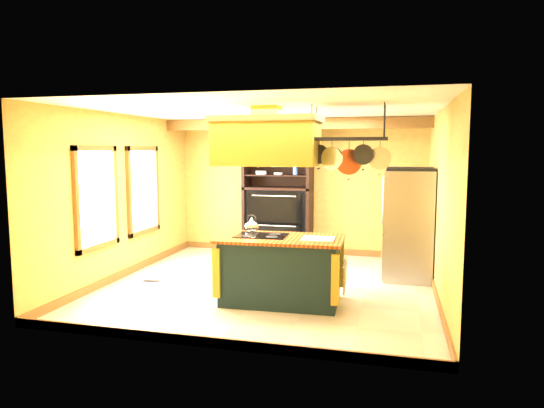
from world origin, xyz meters
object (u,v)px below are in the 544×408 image
at_px(refrigerator, 408,226).
at_px(hutch, 278,210).
at_px(kitchen_island, 281,269).
at_px(pot_rack, 349,147).
at_px(range_hood, 267,140).

bearing_deg(refrigerator, hutch, 153.15).
height_order(kitchen_island, refrigerator, refrigerator).
bearing_deg(kitchen_island, pot_rack, -1.34).
height_order(refrigerator, hutch, hutch).
xyz_separation_m(kitchen_island, refrigerator, (1.73, 1.76, 0.40)).
xyz_separation_m(range_hood, hutch, (-0.56, 3.02, -1.33)).
distance_m(kitchen_island, refrigerator, 2.50).
relative_size(kitchen_island, pot_rack, 1.61).
bearing_deg(range_hood, refrigerator, 42.45).
distance_m(refrigerator, hutch, 2.78).
bearing_deg(pot_rack, hutch, 118.91).
height_order(pot_rack, hutch, pot_rack).
bearing_deg(range_hood, hutch, 100.44).
relative_size(range_hood, hutch, 0.61).
distance_m(kitchen_island, hutch, 3.14).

